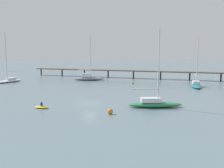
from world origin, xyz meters
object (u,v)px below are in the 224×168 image
dinghy_yellow (42,107)px  mooring_buoy_mid (133,83)px  sailboat_teal (196,84)px  pier (176,69)px  sailboat_white (9,80)px  mooring_buoy_far (110,111)px  sailboat_gray (89,77)px  sailboat_green (154,103)px

dinghy_yellow → mooring_buoy_mid: size_ratio=4.57×
sailboat_teal → mooring_buoy_mid: 16.77m
pier → sailboat_white: (-47.15, -19.68, -2.76)m
sailboat_white → mooring_buoy_mid: (35.83, 5.24, -0.47)m
sailboat_white → mooring_buoy_far: sailboat_white is taller
sailboat_gray → mooring_buoy_mid: sailboat_gray is taller
sailboat_green → pier: bearing=86.5°
sailboat_gray → dinghy_yellow: (6.38, -39.63, -0.70)m
mooring_buoy_far → sailboat_green: bearing=47.8°
sailboat_gray → dinghy_yellow: bearing=-80.9°
sailboat_green → mooring_buoy_mid: (-8.63, 28.95, -0.48)m
pier → mooring_buoy_mid: (-11.32, -14.44, -3.23)m
sailboat_green → mooring_buoy_mid: sailboat_green is taller
sailboat_gray → sailboat_green: (23.51, -34.35, -0.18)m
sailboat_teal → mooring_buoy_mid: bearing=172.2°
pier → mooring_buoy_mid: size_ratio=142.12×
pier → mooring_buoy_far: size_ratio=93.11×
pier → mooring_buoy_mid: pier is taller
sailboat_gray → sailboat_white: bearing=-153.1°
sailboat_gray → mooring_buoy_mid: size_ratio=26.07×
mooring_buoy_far → mooring_buoy_mid: size_ratio=1.53×
mooring_buoy_mid → sailboat_green: bearing=-73.4°
dinghy_yellow → mooring_buoy_mid: 35.27m
sailboat_green → sailboat_teal: bearing=73.4°
sailboat_white → sailboat_green: (44.46, -23.71, 0.00)m
pier → mooring_buoy_far: 50.44m
pier → dinghy_yellow: size_ratio=31.07×
sailboat_green → sailboat_white: bearing=151.9°
sailboat_white → sailboat_teal: size_ratio=1.13×
sailboat_green → dinghy_yellow: 17.94m
pier → mooring_buoy_far: pier is taller
sailboat_gray → pier: bearing=19.0°
sailboat_gray → sailboat_teal: size_ratio=1.08×
sailboat_teal → dinghy_yellow: sailboat_teal is taller
sailboat_gray → mooring_buoy_far: sailboat_gray is taller
pier → dinghy_yellow: pier is taller
sailboat_gray → dinghy_yellow: 40.14m
dinghy_yellow → mooring_buoy_far: 11.50m
sailboat_teal → dinghy_yellow: 40.66m
sailboat_white → sailboat_green: size_ratio=1.16×
pier → sailboat_green: 43.56m
sailboat_green → mooring_buoy_far: (-5.68, -6.25, -0.34)m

